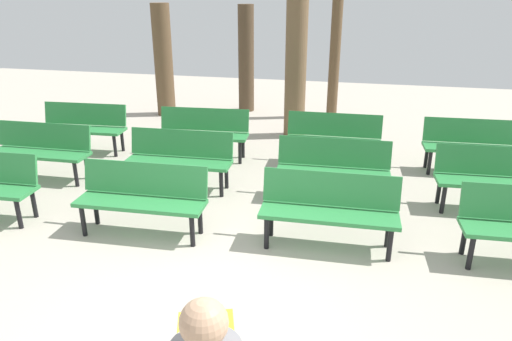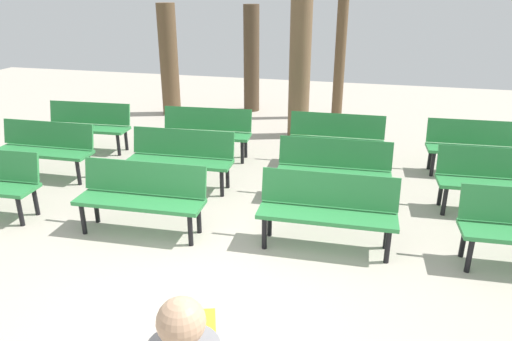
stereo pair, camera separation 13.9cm
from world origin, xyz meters
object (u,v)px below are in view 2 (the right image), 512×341
object	(u,v)px
bench_r0_c1	(142,194)
tree_2	(169,60)
bench_r2_c3	(478,145)
tree_0	(340,51)
bench_r2_c1	(206,130)
bench_r1_c3	(500,178)
tree_3	(300,71)
tree_1	(251,59)
bench_r2_c2	(336,137)
bench_r1_c1	(181,156)
bench_r1_c0	(45,146)
bench_r1_c2	(334,167)
bench_r0_c2	(327,207)
bench_r2_c0	(87,123)

from	to	relation	value
bench_r0_c1	tree_2	xyz separation A→B (m)	(-2.03, 5.53, 0.77)
bench_r2_c3	tree_0	bearing A→B (deg)	126.37
bench_r2_c1	tree_0	distance (m)	4.07
bench_r2_c3	bench_r1_c3	bearing A→B (deg)	-92.04
tree_2	tree_3	bearing A→B (deg)	-17.84
bench_r2_c3	tree_1	distance (m)	5.70
bench_r2_c2	tree_0	world-z (taller)	tree_0
bench_r1_c1	tree_0	bearing A→B (deg)	65.42
bench_r1_c0	bench_r0_c1	bearing A→B (deg)	-30.60
bench_r1_c0	bench_r1_c2	distance (m)	4.59
bench_r0_c2	bench_r2_c3	world-z (taller)	same
bench_r0_c1	bench_r2_c1	bearing A→B (deg)	91.07
tree_3	bench_r2_c3	bearing A→B (deg)	-23.63
bench_r1_c2	bench_r2_c3	distance (m)	2.69
bench_r0_c2	bench_r2_c1	distance (m)	3.58
tree_0	tree_3	distance (m)	1.84
bench_r1_c1	bench_r1_c2	distance (m)	2.29
bench_r0_c1	bench_r1_c2	distance (m)	2.69
bench_r2_c0	bench_r2_c3	xyz separation A→B (m)	(6.85, 0.42, 0.00)
bench_r1_c3	bench_r2_c2	world-z (taller)	same
tree_0	tree_2	size ratio (longest dim) A/B	1.20
bench_r1_c3	tree_3	world-z (taller)	tree_3
bench_r2_c0	bench_r1_c1	bearing A→B (deg)	-30.96
bench_r2_c0	tree_2	world-z (taller)	tree_2
bench_r2_c2	tree_0	bearing A→B (deg)	93.11
bench_r2_c1	bench_r1_c1	bearing A→B (deg)	-90.66
bench_r1_c1	bench_r1_c3	size ratio (longest dim) A/B	1.00
tree_0	bench_r0_c2	bearing A→B (deg)	-86.13
bench_r1_c0	tree_3	size ratio (longest dim) A/B	0.60
bench_r1_c1	tree_1	distance (m)	4.96
bench_r1_c0	bench_r1_c1	size ratio (longest dim) A/B	1.00
bench_r0_c1	bench_r1_c1	xyz separation A→B (m)	(-0.07, 1.44, 0.00)
bench_r0_c1	tree_0	size ratio (longest dim) A/B	0.53
bench_r0_c1	tree_0	bearing A→B (deg)	70.98
bench_r0_c2	bench_r1_c2	size ratio (longest dim) A/B	1.00
bench_r1_c1	bench_r2_c3	xyz separation A→B (m)	(4.47, 1.66, 0.00)
bench_r2_c3	tree_3	world-z (taller)	tree_3
tree_0	bench_r1_c1	bearing A→B (deg)	-112.17
bench_r0_c2	bench_r1_c3	size ratio (longest dim) A/B	0.99
bench_r0_c1	bench_r2_c0	world-z (taller)	same
bench_r1_c1	tree_0	distance (m)	5.24
bench_r1_c1	bench_r2_c2	world-z (taller)	same
bench_r0_c1	tree_0	world-z (taller)	tree_0
bench_r1_c1	bench_r1_c3	world-z (taller)	same
bench_r1_c2	tree_0	distance (m)	4.80
bench_r0_c1	bench_r0_c2	xyz separation A→B (m)	(2.27, 0.19, 0.00)
bench_r2_c3	tree_2	distance (m)	6.91
bench_r1_c1	bench_r2_c2	bearing A→B (deg)	32.47
bench_r0_c1	bench_r1_c2	size ratio (longest dim) A/B	1.00
bench_r0_c2	bench_r2_c0	distance (m)	5.34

